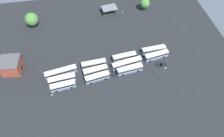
# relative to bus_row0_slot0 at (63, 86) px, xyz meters

# --- Properties ---
(ground_plane) EXTENTS (124.03, 124.03, 0.00)m
(ground_plane) POSITION_rel_bus_row0_slot0_xyz_m (22.25, 6.69, -1.83)
(ground_plane) COLOR black
(bus_row0_slot0) EXTENTS (11.03, 3.75, 3.47)m
(bus_row0_slot0) POSITION_rel_bus_row0_slot0_xyz_m (0.00, 0.00, 0.00)
(bus_row0_slot0) COLOR silver
(bus_row0_slot0) RESTS_ON ground_plane
(bus_row0_slot1) EXTENTS (12.07, 3.69, 3.47)m
(bus_row0_slot1) POSITION_rel_bus_row0_slot0_xyz_m (-0.36, 3.62, 0.00)
(bus_row0_slot1) COLOR silver
(bus_row0_slot1) RESTS_ON ground_plane
(bus_row0_slot2) EXTENTS (14.62, 4.95, 3.47)m
(bus_row0_slot2) POSITION_rel_bus_row0_slot0_xyz_m (-0.76, 7.63, 0.00)
(bus_row0_slot2) COLOR silver
(bus_row0_slot2) RESTS_ON ground_plane
(bus_row1_slot0) EXTENTS (11.27, 4.33, 3.47)m
(bus_row1_slot0) POSITION_rel_bus_row0_slot0_xyz_m (15.09, 1.92, 0.00)
(bus_row1_slot0) COLOR silver
(bus_row1_slot0) RESTS_ON ground_plane
(bus_row1_slot1) EXTENTS (11.35, 4.21, 3.47)m
(bus_row1_slot1) POSITION_rel_bus_row0_slot0_xyz_m (14.76, 5.69, 0.00)
(bus_row1_slot1) COLOR silver
(bus_row1_slot1) RESTS_ON ground_plane
(bus_row1_slot2) EXTENTS (11.59, 3.37, 3.47)m
(bus_row1_slot2) POSITION_rel_bus_row0_slot0_xyz_m (14.45, 9.72, 0.00)
(bus_row1_slot2) COLOR silver
(bus_row1_slot2) RESTS_ON ground_plane
(bus_row2_slot0) EXTENTS (12.15, 3.95, 3.47)m
(bus_row2_slot0) POSITION_rel_bus_row0_slot0_xyz_m (30.26, 3.82, 0.00)
(bus_row2_slot0) COLOR silver
(bus_row2_slot0) RESTS_ON ground_plane
(bus_row2_slot1) EXTENTS (14.62, 5.01, 3.47)m
(bus_row2_slot1) POSITION_rel_bus_row0_slot0_xyz_m (29.63, 7.48, 0.00)
(bus_row2_slot1) COLOR silver
(bus_row2_slot1) RESTS_ON ground_plane
(bus_row2_slot2) EXTENTS (11.60, 3.75, 3.47)m
(bus_row2_slot2) POSITION_rel_bus_row0_slot0_xyz_m (29.38, 11.56, 0.00)
(bus_row2_slot2) COLOR silver
(bus_row2_slot2) RESTS_ON ground_plane
(bus_row3_slot1) EXTENTS (12.10, 4.46, 3.47)m
(bus_row3_slot1) POSITION_rel_bus_row0_slot0_xyz_m (44.74, 9.81, 0.00)
(bus_row3_slot1) COLOR silver
(bus_row3_slot1) RESTS_ON ground_plane
(bus_row3_slot2) EXTENTS (11.91, 3.32, 3.47)m
(bus_row3_slot2) POSITION_rel_bus_row0_slot0_xyz_m (44.49, 13.57, 0.00)
(bus_row3_slot2) COLOR silver
(bus_row3_slot2) RESTS_ON ground_plane
(depot_building) EXTENTS (9.30, 9.77, 6.33)m
(depot_building) POSITION_rel_bus_row0_slot0_xyz_m (-22.62, 14.15, 1.35)
(depot_building) COLOR #99422D
(depot_building) RESTS_ON ground_plane
(maintenance_shelter) EXTENTS (9.22, 7.17, 3.92)m
(maintenance_shelter) POSITION_rel_bus_row0_slot0_xyz_m (28.16, 47.96, 1.88)
(maintenance_shelter) COLOR slate
(maintenance_shelter) RESTS_ON ground_plane
(lamp_post_by_building) EXTENTS (0.56, 0.28, 9.68)m
(lamp_post_by_building) POSITION_rel_bus_row0_slot0_xyz_m (43.14, -3.78, 3.43)
(lamp_post_by_building) COLOR slate
(lamp_post_by_building) RESTS_ON ground_plane
(lamp_post_far_corner) EXTENTS (0.56, 0.28, 7.82)m
(lamp_post_far_corner) POSITION_rel_bus_row0_slot0_xyz_m (33.52, 37.78, 2.49)
(lamp_post_far_corner) COLOR slate
(lamp_post_far_corner) RESTS_ON ground_plane
(lamp_post_mid_lot) EXTENTS (0.56, 0.28, 7.65)m
(lamp_post_mid_lot) POSITION_rel_bus_row0_slot0_xyz_m (-3.42, -7.55, 2.41)
(lamp_post_mid_lot) COLOR slate
(lamp_post_mid_lot) RESTS_ON ground_plane
(tree_west_edge) EXTENTS (7.01, 7.01, 8.85)m
(tree_west_edge) POSITION_rel_bus_row0_slot0_xyz_m (-14.56, 43.01, 3.51)
(tree_west_edge) COLOR brown
(tree_west_edge) RESTS_ON ground_plane
(tree_northwest) EXTENTS (5.47, 5.47, 7.66)m
(tree_northwest) POSITION_rel_bus_row0_slot0_xyz_m (48.85, 46.94, 3.08)
(tree_northwest) COLOR brown
(tree_northwest) RESTS_ON ground_plane
(puddle_near_shelter) EXTENTS (3.27, 3.27, 0.01)m
(puddle_near_shelter) POSITION_rel_bus_row0_slot0_xyz_m (47.08, 5.34, -1.83)
(puddle_near_shelter) COLOR black
(puddle_near_shelter) RESTS_ON ground_plane
(puddle_front_lane) EXTENTS (3.67, 3.67, 0.01)m
(puddle_front_lane) POSITION_rel_bus_row0_slot0_xyz_m (44.52, 5.35, -1.83)
(puddle_front_lane) COLOR black
(puddle_front_lane) RESTS_ON ground_plane
(puddle_centre_drain) EXTENTS (4.16, 4.16, 0.01)m
(puddle_centre_drain) POSITION_rel_bus_row0_slot0_xyz_m (22.60, 4.25, -1.83)
(puddle_centre_drain) COLOR black
(puddle_centre_drain) RESTS_ON ground_plane
(puddle_back_corner) EXTENTS (3.13, 3.13, 0.01)m
(puddle_back_corner) POSITION_rel_bus_row0_slot0_xyz_m (17.98, 12.12, -1.83)
(puddle_back_corner) COLOR black
(puddle_back_corner) RESTS_ON ground_plane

